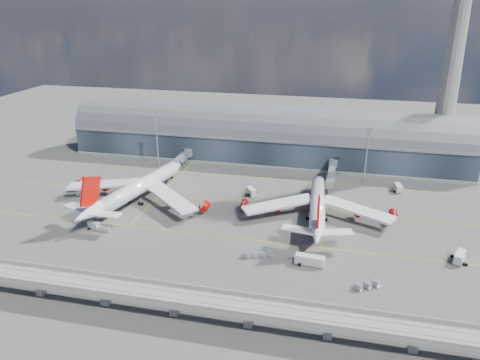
% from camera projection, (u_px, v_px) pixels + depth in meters
% --- Properties ---
extents(ground, '(500.00, 500.00, 0.00)m').
position_uv_depth(ground, '(227.00, 224.00, 173.98)').
color(ground, '#474744').
rests_on(ground, ground).
extents(taxi_lines, '(200.00, 80.12, 0.01)m').
position_uv_depth(taxi_lines, '(241.00, 201.00, 194.03)').
color(taxi_lines, gold).
rests_on(taxi_lines, ground).
extents(terminal, '(200.00, 30.00, 28.00)m').
position_uv_depth(terminal, '(265.00, 138.00, 240.64)').
color(terminal, '#202B36').
rests_on(terminal, ground).
extents(control_tower, '(19.00, 19.00, 103.00)m').
position_uv_depth(control_tower, '(453.00, 61.00, 212.48)').
color(control_tower, gray).
rests_on(control_tower, ground).
extents(guideway, '(220.00, 8.50, 7.20)m').
position_uv_depth(guideway, '(174.00, 298.00, 122.15)').
color(guideway, gray).
rests_on(guideway, ground).
extents(floodlight_mast_left, '(3.00, 0.70, 25.70)m').
position_uv_depth(floodlight_mast_left, '(157.00, 140.00, 229.60)').
color(floodlight_mast_left, gray).
rests_on(floodlight_mast_left, ground).
extents(floodlight_mast_right, '(3.00, 0.70, 25.70)m').
position_uv_depth(floodlight_mast_right, '(367.00, 154.00, 208.29)').
color(floodlight_mast_right, gray).
rests_on(floodlight_mast_right, ground).
extents(airliner_left, '(64.57, 68.01, 20.86)m').
position_uv_depth(airliner_left, '(136.00, 189.00, 190.33)').
color(airliner_left, white).
rests_on(airliner_left, ground).
extents(airliner_right, '(59.69, 62.39, 19.79)m').
position_uv_depth(airliner_right, '(317.00, 206.00, 176.90)').
color(airliner_right, white).
rests_on(airliner_right, ground).
extents(jet_bridge_left, '(4.40, 28.00, 7.25)m').
position_uv_depth(jet_bridge_left, '(181.00, 159.00, 228.25)').
color(jet_bridge_left, gray).
rests_on(jet_bridge_left, ground).
extents(jet_bridge_right, '(4.40, 32.00, 7.25)m').
position_uv_depth(jet_bridge_right, '(332.00, 172.00, 211.00)').
color(jet_bridge_right, gray).
rests_on(jet_bridge_right, ground).
extents(service_truck_0, '(2.45, 6.43, 2.63)m').
position_uv_depth(service_truck_0, '(82.00, 191.00, 200.08)').
color(service_truck_0, silver).
rests_on(service_truck_0, ground).
extents(service_truck_1, '(4.88, 3.15, 2.61)m').
position_uv_depth(service_truck_1, '(94.00, 225.00, 169.93)').
color(service_truck_1, silver).
rests_on(service_truck_1, ground).
extents(service_truck_2, '(9.34, 3.51, 3.31)m').
position_uv_depth(service_truck_2, '(310.00, 260.00, 146.52)').
color(service_truck_2, silver).
rests_on(service_truck_2, ground).
extents(service_truck_3, '(4.84, 7.20, 3.25)m').
position_uv_depth(service_truck_3, '(460.00, 257.00, 148.40)').
color(service_truck_3, silver).
rests_on(service_truck_3, ground).
extents(service_truck_4, '(3.54, 5.96, 3.25)m').
position_uv_depth(service_truck_4, '(398.00, 188.00, 202.73)').
color(service_truck_4, silver).
rests_on(service_truck_4, ground).
extents(service_truck_5, '(5.57, 6.50, 3.03)m').
position_uv_depth(service_truck_5, '(251.00, 192.00, 198.98)').
color(service_truck_5, silver).
rests_on(service_truck_5, ground).
extents(cargo_train_0, '(4.78, 1.98, 1.58)m').
position_uv_depth(cargo_train_0, '(104.00, 230.00, 167.94)').
color(cargo_train_0, gray).
rests_on(cargo_train_0, ground).
extents(cargo_train_1, '(9.98, 4.57, 1.66)m').
position_uv_depth(cargo_train_1, '(258.00, 255.00, 151.43)').
color(cargo_train_1, gray).
rests_on(cargo_train_1, ground).
extents(cargo_train_2, '(7.94, 5.72, 1.84)m').
position_uv_depth(cargo_train_2, '(367.00, 285.00, 135.14)').
color(cargo_train_2, gray).
rests_on(cargo_train_2, ground).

